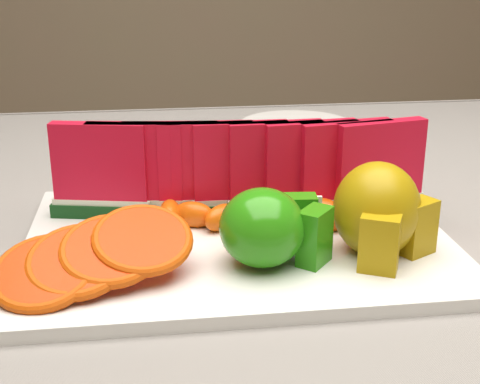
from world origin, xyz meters
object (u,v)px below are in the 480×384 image
at_px(apple_cluster, 270,228).
at_px(side_plate, 296,126).
at_px(pear_cluster, 379,212).
at_px(fork, 140,146).
at_px(platter, 238,241).

xyz_separation_m(apple_cluster, side_plate, (0.13, 0.50, -0.04)).
bearing_deg(pear_cluster, apple_cluster, -175.14).
relative_size(pear_cluster, fork, 0.52).
xyz_separation_m(pear_cluster, side_plate, (0.03, 0.49, -0.05)).
xyz_separation_m(platter, apple_cluster, (0.02, -0.06, 0.04)).
distance_m(apple_cluster, side_plate, 0.52).
distance_m(apple_cluster, pear_cluster, 0.10).
relative_size(platter, apple_cluster, 3.55).
height_order(pear_cluster, fork, pear_cluster).
relative_size(pear_cluster, side_plate, 0.42).
distance_m(platter, side_plate, 0.46).
relative_size(side_plate, fork, 1.23).
bearing_deg(pear_cluster, side_plate, 86.21).
xyz_separation_m(apple_cluster, fork, (-0.12, 0.42, -0.04)).
distance_m(side_plate, fork, 0.26).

